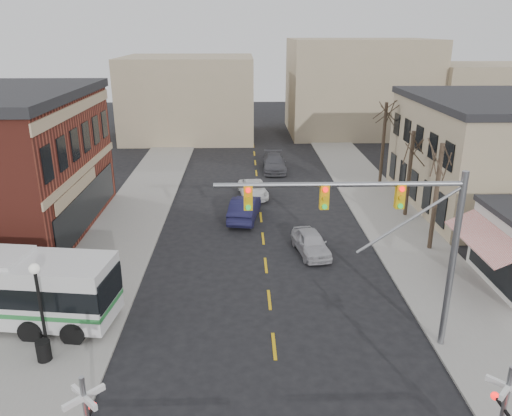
{
  "coord_description": "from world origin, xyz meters",
  "views": [
    {
      "loc": [
        -1.31,
        -16.62,
        13.24
      ],
      "look_at": [
        -0.57,
        10.36,
        3.5
      ],
      "focal_mm": 35.0,
      "sensor_mm": 36.0,
      "label": 1
    }
  ],
  "objects_px": {
    "traffic_signal_mast": "(391,226)",
    "street_lamp": "(38,289)",
    "car_b": "(245,208)",
    "car_d": "(274,163)",
    "trash_bin": "(44,351)",
    "pedestrian_far": "(93,264)",
    "pedestrian_near": "(74,314)",
    "car_c": "(253,189)",
    "car_a": "(311,243)"
  },
  "relations": [
    {
      "from": "car_b",
      "to": "car_c",
      "type": "xyz_separation_m",
      "value": [
        0.73,
        5.2,
        -0.21
      ]
    },
    {
      "from": "car_b",
      "to": "pedestrian_far",
      "type": "relative_size",
      "value": 2.99
    },
    {
      "from": "trash_bin",
      "to": "car_a",
      "type": "bearing_deg",
      "value": 39.73
    },
    {
      "from": "car_a",
      "to": "car_b",
      "type": "bearing_deg",
      "value": 114.38
    },
    {
      "from": "car_a",
      "to": "pedestrian_far",
      "type": "xyz_separation_m",
      "value": [
        -12.5,
        -3.14,
        0.26
      ]
    },
    {
      "from": "trash_bin",
      "to": "car_d",
      "type": "xyz_separation_m",
      "value": [
        11.49,
        29.71,
        0.23
      ]
    },
    {
      "from": "traffic_signal_mast",
      "to": "pedestrian_near",
      "type": "bearing_deg",
      "value": 174.88
    },
    {
      "from": "street_lamp",
      "to": "car_c",
      "type": "xyz_separation_m",
      "value": [
        9.34,
        21.08,
        -2.46
      ]
    },
    {
      "from": "car_b",
      "to": "pedestrian_far",
      "type": "distance_m",
      "value": 12.46
    },
    {
      "from": "street_lamp",
      "to": "pedestrian_near",
      "type": "distance_m",
      "value": 2.55
    },
    {
      "from": "car_a",
      "to": "car_d",
      "type": "height_order",
      "value": "car_d"
    },
    {
      "from": "trash_bin",
      "to": "car_c",
      "type": "xyz_separation_m",
      "value": [
        9.22,
        21.71,
        0.08
      ]
    },
    {
      "from": "car_b",
      "to": "car_d",
      "type": "bearing_deg",
      "value": -93.79
    },
    {
      "from": "car_c",
      "to": "pedestrian_far",
      "type": "bearing_deg",
      "value": -129.01
    },
    {
      "from": "street_lamp",
      "to": "car_d",
      "type": "xyz_separation_m",
      "value": [
        11.6,
        29.08,
        -2.32
      ]
    },
    {
      "from": "trash_bin",
      "to": "car_b",
      "type": "bearing_deg",
      "value": 62.77
    },
    {
      "from": "trash_bin",
      "to": "car_b",
      "type": "relative_size",
      "value": 0.17
    },
    {
      "from": "traffic_signal_mast",
      "to": "pedestrian_near",
      "type": "height_order",
      "value": "traffic_signal_mast"
    },
    {
      "from": "pedestrian_near",
      "to": "trash_bin",
      "type": "bearing_deg",
      "value": 137.79
    },
    {
      "from": "traffic_signal_mast",
      "to": "car_d",
      "type": "height_order",
      "value": "traffic_signal_mast"
    },
    {
      "from": "car_b",
      "to": "car_c",
      "type": "bearing_deg",
      "value": -88.98
    },
    {
      "from": "street_lamp",
      "to": "pedestrian_near",
      "type": "relative_size",
      "value": 2.16
    },
    {
      "from": "trash_bin",
      "to": "car_a",
      "type": "relative_size",
      "value": 0.21
    },
    {
      "from": "trash_bin",
      "to": "car_d",
      "type": "bearing_deg",
      "value": 68.86
    },
    {
      "from": "car_a",
      "to": "pedestrian_near",
      "type": "distance_m",
      "value": 14.6
    },
    {
      "from": "trash_bin",
      "to": "pedestrian_far",
      "type": "relative_size",
      "value": 0.51
    },
    {
      "from": "street_lamp",
      "to": "car_b",
      "type": "height_order",
      "value": "street_lamp"
    },
    {
      "from": "traffic_signal_mast",
      "to": "street_lamp",
      "type": "relative_size",
      "value": 2.4
    },
    {
      "from": "car_a",
      "to": "car_c",
      "type": "distance_m",
      "value": 11.75
    },
    {
      "from": "traffic_signal_mast",
      "to": "car_a",
      "type": "bearing_deg",
      "value": 100.27
    },
    {
      "from": "traffic_signal_mast",
      "to": "car_c",
      "type": "height_order",
      "value": "traffic_signal_mast"
    },
    {
      "from": "trash_bin",
      "to": "car_a",
      "type": "xyz_separation_m",
      "value": [
        12.59,
        10.46,
        0.16
      ]
    },
    {
      "from": "pedestrian_far",
      "to": "trash_bin",
      "type": "bearing_deg",
      "value": -115.86
    },
    {
      "from": "traffic_signal_mast",
      "to": "car_a",
      "type": "height_order",
      "value": "traffic_signal_mast"
    },
    {
      "from": "pedestrian_near",
      "to": "traffic_signal_mast",
      "type": "bearing_deg",
      "value": -116.73
    },
    {
      "from": "car_b",
      "to": "car_d",
      "type": "xyz_separation_m",
      "value": [
        2.99,
        13.19,
        -0.06
      ]
    },
    {
      "from": "pedestrian_near",
      "to": "pedestrian_far",
      "type": "relative_size",
      "value": 1.12
    },
    {
      "from": "car_a",
      "to": "car_d",
      "type": "xyz_separation_m",
      "value": [
        -1.1,
        19.25,
        0.07
      ]
    },
    {
      "from": "traffic_signal_mast",
      "to": "street_lamp",
      "type": "height_order",
      "value": "traffic_signal_mast"
    },
    {
      "from": "car_b",
      "to": "car_d",
      "type": "distance_m",
      "value": 13.53
    },
    {
      "from": "traffic_signal_mast",
      "to": "car_b",
      "type": "relative_size",
      "value": 1.94
    },
    {
      "from": "street_lamp",
      "to": "car_b",
      "type": "bearing_deg",
      "value": 61.53
    },
    {
      "from": "car_a",
      "to": "pedestrian_near",
      "type": "height_order",
      "value": "pedestrian_near"
    },
    {
      "from": "car_c",
      "to": "car_d",
      "type": "height_order",
      "value": "car_d"
    },
    {
      "from": "traffic_signal_mast",
      "to": "trash_bin",
      "type": "bearing_deg",
      "value": -177.12
    },
    {
      "from": "trash_bin",
      "to": "car_d",
      "type": "relative_size",
      "value": 0.16
    },
    {
      "from": "car_a",
      "to": "pedestrian_far",
      "type": "height_order",
      "value": "pedestrian_far"
    },
    {
      "from": "traffic_signal_mast",
      "to": "car_b",
      "type": "bearing_deg",
      "value": 110.33
    },
    {
      "from": "car_d",
      "to": "pedestrian_near",
      "type": "relative_size",
      "value": 2.82
    },
    {
      "from": "traffic_signal_mast",
      "to": "car_b",
      "type": "xyz_separation_m",
      "value": [
        -5.85,
        15.79,
        -4.89
      ]
    }
  ]
}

